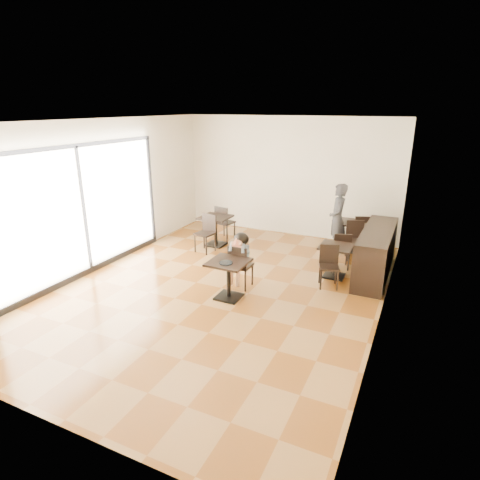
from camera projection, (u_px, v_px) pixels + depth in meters
The scene contains 23 objects.
floor at pixel (222, 288), 7.99m from camera, with size 6.00×8.00×0.01m, color olive.
ceiling at pixel (219, 121), 6.96m from camera, with size 6.00×8.00×0.01m, color silver.
wall_back at pixel (289, 177), 10.91m from camera, with size 6.00×0.01×3.20m, color white.
wall_front at pixel (35, 299), 4.05m from camera, with size 6.00×0.01×3.20m, color white.
wall_left at pixel (98, 195), 8.69m from camera, with size 0.01×8.00×3.20m, color white.
wall_right at pixel (390, 230), 6.27m from camera, with size 0.01×8.00×3.20m, color white.
storefront_window at pixel (83, 210), 8.31m from camera, with size 0.04×4.50×2.60m, color white.
child_table at pixel (229, 280), 7.47m from camera, with size 0.70×0.70×0.74m, color black, non-canonical shape.
child_chair at pixel (241, 266), 7.91m from camera, with size 0.40×0.40×0.89m, color black, non-canonical shape.
child at pixel (241, 260), 7.88m from camera, with size 0.40×0.56×1.12m, color slate, non-canonical shape.
plate at pixel (226, 263), 7.26m from camera, with size 0.25×0.25×0.02m, color black.
pizza_slice at pixel (237, 244), 7.58m from camera, with size 0.26×0.20×0.06m, color tan, non-canonical shape.
adult_patron at pixel (337, 219), 9.64m from camera, with size 0.62×0.41×1.71m, color #35353A.
cafe_table_mid at pixel (335, 261), 8.41m from camera, with size 0.66×0.66×0.70m, color black, non-canonical shape.
cafe_table_left at pixel (216, 231), 10.31m from camera, with size 0.73×0.73×0.77m, color black, non-canonical shape.
cafe_table_back at pixel (353, 236), 9.91m from camera, with size 0.71×0.71×0.75m, color black, non-canonical shape.
chair_mid_a at pixel (341, 250), 8.86m from camera, with size 0.38×0.38×0.84m, color black, non-canonical shape.
chair_mid_b at pixel (329, 267), 7.91m from camera, with size 0.38×0.38×0.84m, color black, non-canonical shape.
chair_left_a at pixel (225, 223), 10.76m from camera, with size 0.42×0.42×0.93m, color black, non-canonical shape.
chair_left_b at pixel (205, 234), 9.82m from camera, with size 0.42×0.42×0.93m, color black, non-canonical shape.
chair_back_a at pixel (361, 232), 10.00m from camera, with size 0.40×0.40×0.90m, color black, non-canonical shape.
chair_back_b at pixel (355, 241), 9.35m from camera, with size 0.40×0.40×0.90m, color black, non-canonical shape.
service_counter at pixel (376, 252), 8.48m from camera, with size 0.60×2.40×1.00m, color black.
Camera 1 is at (3.42, -6.42, 3.47)m, focal length 30.00 mm.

